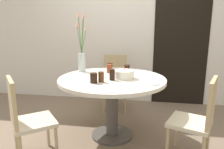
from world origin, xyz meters
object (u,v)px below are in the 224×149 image
Objects in this scene: drink_glass_4 at (101,77)px; chair_left_flank at (25,116)px; drink_glass_0 at (94,78)px; drink_glass_2 at (109,69)px; drink_glass_5 at (127,69)px; drink_glass_1 at (112,75)px; drink_glass_3 at (110,66)px; chair_near_front at (115,79)px; flower_vase at (82,50)px; birthday_cake at (124,74)px; chair_far_back at (199,116)px; side_plate at (150,83)px.

chair_left_flank is at bearing -148.06° from drink_glass_4.
drink_glass_0 and drink_glass_2 have the same top height.
drink_glass_0 is at bearing -98.47° from drink_glass_2.
drink_glass_4 is at bearing -115.29° from drink_glass_5.
drink_glass_4 is (-0.11, -0.10, -0.01)m from drink_glass_1.
chair_left_flank is at bearing -121.83° from drink_glass_3.
chair_near_front is 1.30m from drink_glass_0.
drink_glass_3 is (-0.12, 0.55, -0.01)m from drink_glass_1.
drink_glass_0 is 0.23m from drink_glass_1.
drink_glass_5 is at bearing -1.43° from flower_vase.
drink_glass_5 is (0.92, 0.93, 0.32)m from chair_left_flank.
chair_near_front is at bearing 104.80° from birthday_cake.
chair_near_front and chair_left_flank have the same top height.
drink_glass_1 is at bearing -95.81° from chair_left_flank.
birthday_cake is 2.09× the size of drink_glass_2.
drink_glass_1 is 0.39m from drink_glass_2.
birthday_cake is (0.26, -1.00, 0.32)m from chair_near_front.
chair_left_flank is 3.87× the size of birthday_cake.
drink_glass_2 is at bearing -5.10° from flower_vase.
drink_glass_2 is (-0.23, 0.27, 0.01)m from birthday_cake.
drink_glass_1 reaches higher than drink_glass_3.
drink_glass_5 is (-0.79, 0.65, 0.32)m from chair_far_back.
drink_glass_0 is (-0.60, -0.07, 0.05)m from side_plate.
chair_left_flank is 1.14m from flower_vase.
drink_glass_1 is 1.22× the size of drink_glass_3.
drink_glass_2 is at bearing 104.75° from drink_glass_1.
side_plate is at bearing 6.74° from drink_glass_0.
chair_near_front reaches higher than drink_glass_4.
flower_vase is 1.07m from side_plate.
birthday_cake is at bearing -90.71° from drink_glass_5.
chair_far_back reaches higher than drink_glass_0.
drink_glass_2 is 1.00× the size of drink_glass_5.
birthday_cake is 0.35m from drink_glass_2.
drink_glass_0 is 0.70m from drink_glass_3.
side_plate is 1.86× the size of drink_glass_4.
drink_glass_0 is at bearing -119.41° from drink_glass_5.
birthday_cake is 2.20× the size of drink_glass_3.
drink_glass_4 is at bearing -95.23° from chair_near_front.
chair_left_flank is at bearing -118.48° from chair_near_front.
birthday_cake reaches higher than chair_near_front.
drink_glass_4 is at bearing -88.55° from drink_glass_3.
drink_glass_4 is (0.69, 0.43, 0.33)m from chair_left_flank.
birthday_cake is at bearing -94.77° from chair_left_flank.
drink_glass_0 is at bearing -139.37° from birthday_cake.
chair_left_flank reaches higher than drink_glass_4.
side_plate is 1.97× the size of drink_glass_5.
chair_left_flank is 6.98× the size of drink_glass_1.
drink_glass_2 is (-1.02, 0.63, 0.32)m from chair_far_back.
drink_glass_1 is (0.48, -0.41, -0.22)m from flower_vase.
flower_vase is 0.65m from drink_glass_5.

